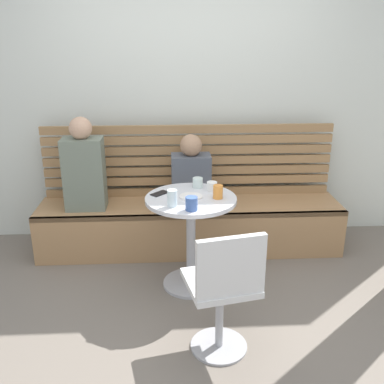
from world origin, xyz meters
The scene contains 15 objects.
ground centered at (0.00, 0.00, 0.00)m, with size 8.00×8.00×0.00m, color #70665B.
back_wall centered at (0.00, 1.64, 1.45)m, with size 5.20×0.10×2.90m, color silver.
booth_bench centered at (0.00, 1.20, 0.22)m, with size 2.70×0.52×0.44m.
booth_backrest centered at (0.00, 1.44, 0.78)m, with size 2.65×0.04×0.67m.
cafe_table centered at (-0.03, 0.57, 0.52)m, with size 0.68×0.68×0.74m.
white_chair centered at (0.12, -0.24, 0.46)m, with size 0.47×0.47×0.85m.
person_adult centered at (-0.91, 1.16, 0.80)m, with size 0.34×0.22×0.80m.
person_child_left centered at (0.01, 1.19, 0.72)m, with size 0.34×0.22×0.64m.
cup_glass_short centered at (0.04, 0.79, 0.78)m, with size 0.08×0.08×0.08m, color silver.
cup_tumbler_orange centered at (0.17, 0.54, 0.79)m, with size 0.07×0.07×0.10m, color orange.
cup_mug_blue centered at (-0.04, 0.32, 0.79)m, with size 0.08×0.08×0.10m, color #3D5B9E.
cup_ceramic_white centered at (0.14, 0.71, 0.78)m, with size 0.08×0.08×0.07m, color white.
cup_glass_tall centered at (-0.17, 0.40, 0.80)m, with size 0.07×0.07×0.12m, color silver.
plate_small centered at (-0.03, 0.57, 0.75)m, with size 0.17×0.17×0.01m, color white.
phone_on_table centered at (-0.26, 0.66, 0.74)m, with size 0.07×0.14×0.01m, color black.
Camera 1 is at (-0.19, -2.46, 1.88)m, focal length 41.05 mm.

